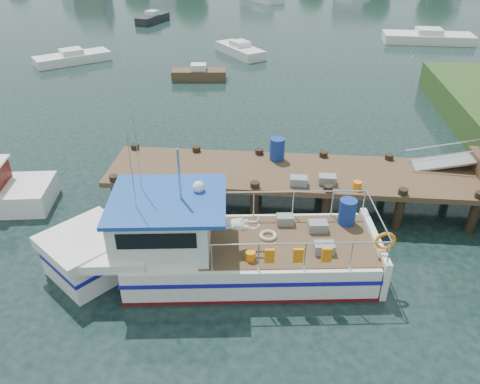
# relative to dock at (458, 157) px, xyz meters

# --- Properties ---
(ground_plane) EXTENTS (160.00, 160.00, 0.00)m
(ground_plane) POSITION_rel_dock_xyz_m (-6.51, -0.01, -2.24)
(ground_plane) COLOR black
(dock) EXTENTS (16.60, 3.00, 4.78)m
(dock) POSITION_rel_dock_xyz_m (0.00, 0.00, 0.00)
(dock) COLOR #4E3825
(dock) RESTS_ON ground
(lobster_boat) EXTENTS (10.55, 4.05, 5.01)m
(lobster_boat) POSITION_rel_dock_xyz_m (-8.23, -4.18, -1.33)
(lobster_boat) COLOR silver
(lobster_boat) RESTS_ON ground
(moored_rowboat) EXTENTS (3.63, 1.54, 1.03)m
(moored_rowboat) POSITION_rel_dock_xyz_m (-11.74, 14.80, -1.86)
(moored_rowboat) COLOR #4E3825
(moored_rowboat) RESTS_ON ground
(moored_a) EXTENTS (5.28, 4.74, 0.98)m
(moored_a) POSITION_rel_dock_xyz_m (-21.68, 17.96, -1.88)
(moored_a) COLOR silver
(moored_a) RESTS_ON ground
(moored_b) EXTENTS (4.22, 4.83, 1.07)m
(moored_b) POSITION_rel_dock_xyz_m (-9.61, 21.18, -1.85)
(moored_b) COLOR silver
(moored_b) RESTS_ON ground
(moored_c) EXTENTS (7.38, 2.72, 1.15)m
(moored_c) POSITION_rel_dock_xyz_m (5.87, 26.65, -1.81)
(moored_c) COLOR silver
(moored_c) RESTS_ON ground
(moored_e) EXTENTS (2.70, 4.35, 1.14)m
(moored_e) POSITION_rel_dock_xyz_m (-19.41, 32.56, -1.82)
(moored_e) COLOR black
(moored_e) RESTS_ON ground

